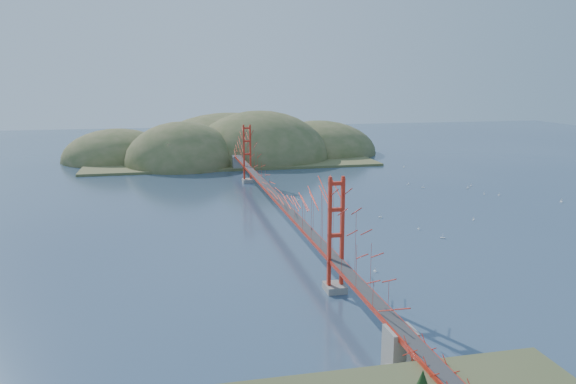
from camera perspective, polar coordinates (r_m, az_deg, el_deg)
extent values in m
plane|color=#314763|center=(85.18, -1.18, -2.69)|extent=(320.00, 320.00, 0.00)
cube|color=gray|center=(57.32, 4.78, -9.65)|extent=(2.00, 2.40, 0.70)
cube|color=gray|center=(114.00, -4.13, 1.15)|extent=(2.00, 2.40, 0.70)
cube|color=red|center=(84.42, -1.19, -0.52)|extent=(1.40, 92.00, 0.16)
cube|color=red|center=(84.46, -1.19, -0.65)|extent=(1.33, 92.00, 0.24)
cube|color=#38383A|center=(84.40, -1.19, -0.45)|extent=(1.19, 92.00, 0.03)
cube|color=gray|center=(43.12, 11.31, -15.47)|extent=(2.00, 2.20, 3.30)
cube|color=gray|center=(129.42, -5.17, 2.98)|extent=(2.20, 2.60, 3.30)
cube|color=red|center=(37.61, 15.24, -17.13)|extent=(1.40, 12.00, 0.16)
cube|color=red|center=(37.73, 15.22, -17.47)|extent=(1.33, 12.00, 0.30)
cube|color=gray|center=(40.03, 13.71, -18.15)|extent=(0.50, 0.70, 2.95)
cube|color=gray|center=(41.60, 12.45, -16.87)|extent=(0.50, 0.70, 2.95)
cube|color=brown|center=(42.32, 12.80, -17.69)|extent=(3.70, 2.30, 0.75)
cube|color=gray|center=(42.12, 12.82, -17.18)|extent=(3.70, 2.30, 0.10)
cylinder|color=white|center=(41.90, 12.85, -16.64)|extent=(0.03, 0.03, 1.00)
cube|color=olive|center=(147.31, -6.06, 3.48)|extent=(70.00, 40.00, 0.60)
ellipsoid|color=olive|center=(138.62, -10.62, 2.72)|extent=(28.00, 28.00, 21.00)
ellipsoid|color=olive|center=(146.48, -2.86, 3.38)|extent=(36.00, 36.00, 25.00)
ellipsoid|color=olive|center=(158.10, 3.11, 4.00)|extent=(32.00, 32.00, 18.00)
ellipsoid|color=olive|center=(150.90, -16.87, 3.14)|extent=(28.00, 28.00, 16.00)
ellipsoid|color=olive|center=(161.35, -5.92, 4.11)|extent=(44.00, 44.00, 22.00)
cube|color=white|center=(115.47, 18.08, 0.59)|extent=(0.52, 0.50, 0.10)
cylinder|color=white|center=(115.42, 18.09, 0.73)|extent=(0.02, 0.02, 0.59)
cube|color=white|center=(112.93, 17.79, 0.37)|extent=(0.63, 0.38, 0.11)
cylinder|color=white|center=(112.87, 17.80, 0.53)|extent=(0.02, 0.02, 0.65)
cube|color=white|center=(135.52, 11.70, 2.50)|extent=(0.23, 0.51, 0.09)
cylinder|color=white|center=(135.48, 11.71, 2.61)|extent=(0.01, 0.01, 0.53)
cube|color=white|center=(111.31, 13.56, 0.45)|extent=(0.63, 0.43, 0.11)
cylinder|color=white|center=(111.25, 13.57, 0.61)|extent=(0.02, 0.02, 0.65)
cube|color=white|center=(63.24, 8.83, -7.95)|extent=(0.25, 0.51, 0.09)
cylinder|color=white|center=(63.15, 8.83, -7.73)|extent=(0.01, 0.01, 0.53)
cube|color=white|center=(106.92, 26.02, -0.88)|extent=(0.34, 0.64, 0.11)
cylinder|color=white|center=(106.86, 26.04, -0.71)|extent=(0.02, 0.02, 0.67)
cube|color=white|center=(97.16, 0.99, -0.85)|extent=(0.59, 0.38, 0.10)
cylinder|color=white|center=(97.10, 0.99, -0.67)|extent=(0.02, 0.02, 0.61)
cube|color=white|center=(77.61, 15.43, -4.51)|extent=(0.62, 0.45, 0.11)
cylinder|color=white|center=(77.52, 15.44, -4.28)|extent=(0.02, 0.02, 0.66)
cube|color=white|center=(113.78, 12.14, 0.75)|extent=(0.52, 0.22, 0.09)
cylinder|color=white|center=(113.73, 12.14, 0.88)|extent=(0.01, 0.01, 0.54)
cube|color=white|center=(108.25, 19.31, -0.21)|extent=(0.39, 0.51, 0.09)
cylinder|color=white|center=(108.20, 19.32, -0.07)|extent=(0.01, 0.01, 0.54)
cube|color=white|center=(81.20, 13.14, -3.69)|extent=(0.27, 0.50, 0.09)
cylinder|color=white|center=(81.14, 13.15, -3.51)|extent=(0.01, 0.01, 0.52)
cube|color=white|center=(88.36, 18.31, -2.73)|extent=(0.49, 0.50, 0.10)
cylinder|color=white|center=(88.29, 18.32, -2.55)|extent=(0.02, 0.02, 0.58)
cube|color=white|center=(86.73, 9.38, -2.54)|extent=(0.51, 0.54, 0.10)
cylinder|color=white|center=(86.66, 9.38, -2.35)|extent=(0.02, 0.02, 0.61)
cube|color=white|center=(108.36, 20.66, -0.29)|extent=(0.19, 0.52, 0.09)
cylinder|color=white|center=(108.30, 20.67, -0.15)|extent=(0.01, 0.01, 0.56)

